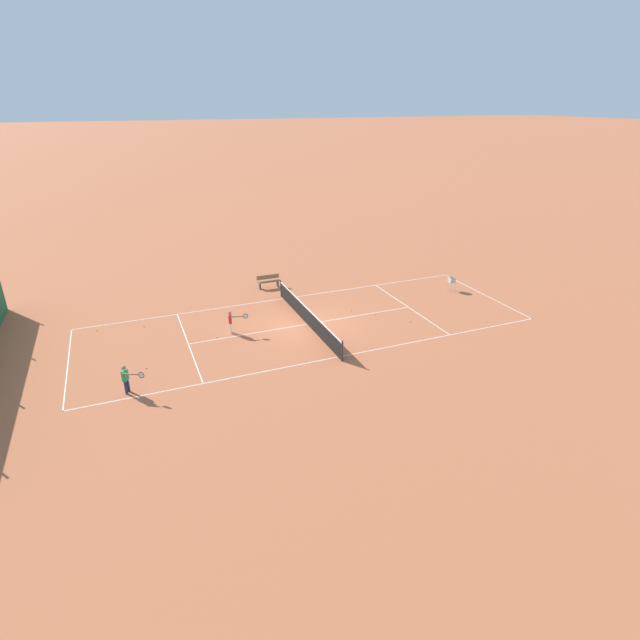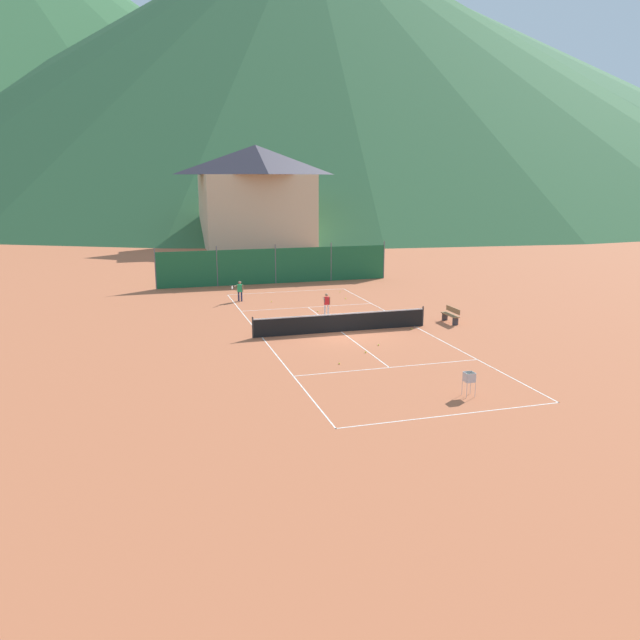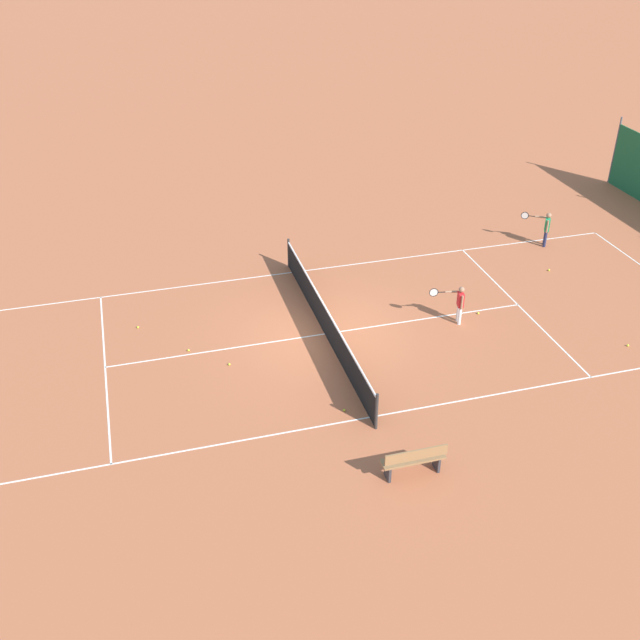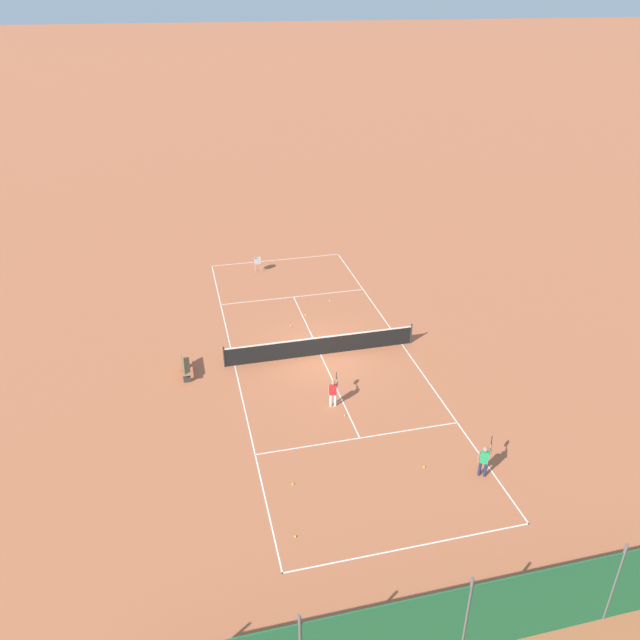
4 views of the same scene
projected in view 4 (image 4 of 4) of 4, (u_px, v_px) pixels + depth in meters
ground_plane at (321, 355)px, 29.70m from camera, size 600.00×600.00×0.00m
court_line_markings at (321, 354)px, 29.70m from camera, size 8.25×23.85×0.01m
tennis_net at (321, 345)px, 29.46m from camera, size 9.18×0.08×1.06m
windscreen_fence_far at (466, 620)px, 15.83m from camera, size 17.28×0.08×2.90m
player_near_baseline at (333, 391)px, 25.79m from camera, size 0.58×0.99×1.24m
player_far_service at (484, 458)px, 22.07m from camera, size 0.85×0.89×1.29m
tennis_ball_by_net_right at (291, 326)px, 32.11m from camera, size 0.07×0.07×0.07m
tennis_ball_by_net_left at (242, 358)px, 29.39m from camera, size 0.07×0.07×0.07m
tennis_ball_mid_court at (424, 467)px, 22.73m from camera, size 0.07×0.07×0.07m
tennis_ball_far_corner at (345, 416)px, 25.44m from camera, size 0.07×0.07×0.07m
tennis_ball_alley_left at (330, 301)px, 34.66m from camera, size 0.07×0.07×0.07m
tennis_ball_service_box at (293, 484)px, 21.95m from camera, size 0.07×0.07×0.07m
tennis_ball_alley_right at (295, 537)px, 19.87m from camera, size 0.07×0.07×0.07m
tennis_ball_near_corner at (306, 315)px, 33.19m from camera, size 0.07×0.07×0.07m
ball_hopper at (258, 262)px, 37.98m from camera, size 0.36×0.36×0.89m
courtside_bench at (185, 367)px, 27.93m from camera, size 0.36×1.50×0.84m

